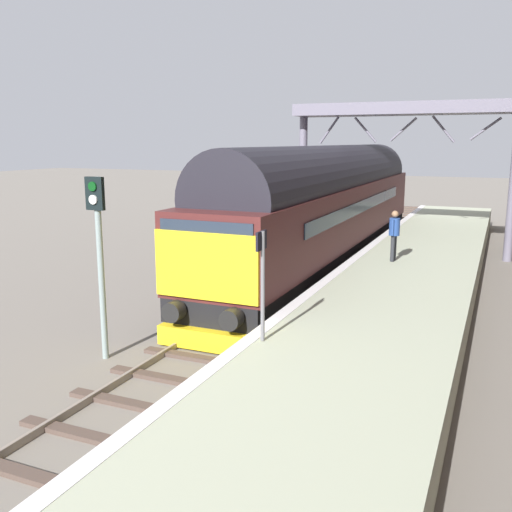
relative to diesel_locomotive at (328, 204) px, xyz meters
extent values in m
plane|color=slate|center=(0.00, -7.32, -2.49)|extent=(140.00, 140.00, 0.00)
cube|color=gray|center=(-0.72, -7.32, -2.41)|extent=(0.07, 60.00, 0.15)
cube|color=gray|center=(0.72, -7.32, -2.41)|extent=(0.07, 60.00, 0.15)
cube|color=#4D3D35|center=(0.00, -15.45, -2.44)|extent=(2.50, 0.26, 0.09)
cube|color=#4D3D35|center=(0.00, -14.20, -2.44)|extent=(2.50, 0.26, 0.09)
cube|color=#4D3D35|center=(0.00, -12.95, -2.44)|extent=(2.50, 0.26, 0.09)
cube|color=#4D3D35|center=(0.00, -11.70, -2.44)|extent=(2.50, 0.26, 0.09)
cube|color=#4D3D35|center=(0.00, -10.45, -2.44)|extent=(2.50, 0.26, 0.09)
cube|color=#4D3D35|center=(0.00, -9.20, -2.44)|extent=(2.50, 0.26, 0.09)
cube|color=#4D3D35|center=(0.00, -7.95, -2.44)|extent=(2.50, 0.26, 0.09)
cube|color=#4D3D35|center=(0.00, -6.70, -2.44)|extent=(2.50, 0.26, 0.09)
cube|color=#4D3D35|center=(0.00, -5.45, -2.44)|extent=(2.50, 0.26, 0.09)
cube|color=#4D3D35|center=(0.00, -4.20, -2.44)|extent=(2.50, 0.26, 0.09)
cube|color=#4D3D35|center=(0.00, -2.95, -2.44)|extent=(2.50, 0.26, 0.09)
cube|color=#4D3D35|center=(0.00, -1.70, -2.44)|extent=(2.50, 0.26, 0.09)
cube|color=#4D3D35|center=(0.00, -0.45, -2.44)|extent=(2.50, 0.26, 0.09)
cube|color=#4D3D35|center=(0.00, 0.80, -2.44)|extent=(2.50, 0.26, 0.09)
cube|color=#4D3D35|center=(0.00, 2.05, -2.44)|extent=(2.50, 0.26, 0.09)
cube|color=#4D3D35|center=(0.00, 3.30, -2.44)|extent=(2.50, 0.26, 0.09)
cube|color=#4D3D35|center=(0.00, 4.55, -2.44)|extent=(2.50, 0.26, 0.09)
cube|color=#4D3D35|center=(0.00, 5.80, -2.44)|extent=(2.50, 0.26, 0.09)
cube|color=#4D3D35|center=(0.00, 7.05, -2.44)|extent=(2.50, 0.26, 0.09)
cube|color=#4D3D35|center=(0.00, 8.30, -2.44)|extent=(2.50, 0.26, 0.09)
cube|color=#4D3D35|center=(0.00, 9.55, -2.44)|extent=(2.50, 0.26, 0.09)
cube|color=#4D3D35|center=(0.00, 10.80, -2.44)|extent=(2.50, 0.26, 0.09)
cube|color=#4D3D35|center=(0.00, 12.05, -2.44)|extent=(2.50, 0.26, 0.09)
cube|color=#4D3D35|center=(0.00, 13.30, -2.44)|extent=(2.50, 0.26, 0.09)
cube|color=#4D3D35|center=(0.00, 14.55, -2.44)|extent=(2.50, 0.26, 0.09)
cube|color=#4D3D35|center=(0.00, 15.80, -2.44)|extent=(2.50, 0.26, 0.09)
cube|color=#4D3D35|center=(0.00, 17.05, -2.44)|extent=(2.50, 0.26, 0.09)
cube|color=#4D3D35|center=(0.00, 18.30, -2.44)|extent=(2.50, 0.26, 0.09)
cube|color=#4D3D35|center=(0.00, 19.55, -2.44)|extent=(2.50, 0.26, 0.09)
cube|color=#4D3D35|center=(0.00, 20.80, -2.44)|extent=(2.50, 0.26, 0.09)
cube|color=#4D3D35|center=(0.00, 22.05, -2.44)|extent=(2.50, 0.26, 0.09)
cube|color=#ADB599|center=(3.60, -7.32, -1.99)|extent=(4.00, 44.00, 1.00)
cube|color=white|center=(1.75, -7.32, -1.48)|extent=(0.30, 44.00, 0.01)
cube|color=black|center=(0.00, 0.04, -1.67)|extent=(2.56, 19.62, 0.60)
cube|color=#4A1E1D|center=(0.00, 0.04, -0.32)|extent=(2.70, 19.62, 2.10)
cylinder|color=black|center=(0.00, 0.04, 0.91)|extent=(2.56, 18.05, 2.57)
cube|color=yellow|center=(0.00, -9.81, -0.47)|extent=(2.65, 0.08, 1.58)
cube|color=#232D3D|center=(0.00, -9.79, 0.26)|extent=(2.38, 0.04, 0.64)
cube|color=#232D3D|center=(1.37, 0.04, -0.02)|extent=(0.04, 13.73, 0.44)
cylinder|color=black|center=(-0.75, -10.02, -1.57)|extent=(0.48, 0.35, 0.48)
cylinder|color=black|center=(0.75, -10.02, -1.57)|extent=(0.48, 0.35, 0.48)
cube|color=yellow|center=(0.00, -9.87, -2.20)|extent=(2.43, 0.36, 0.47)
cylinder|color=black|center=(0.00, -7.93, -1.97)|extent=(1.64, 1.04, 1.04)
cylinder|color=black|center=(0.00, -6.83, -1.97)|extent=(1.64, 1.04, 1.04)
cylinder|color=black|center=(0.00, -5.73, -1.97)|extent=(1.64, 1.04, 1.04)
cylinder|color=black|center=(0.00, 5.80, -1.97)|extent=(1.64, 1.04, 1.04)
cylinder|color=black|center=(0.00, 6.90, -1.97)|extent=(1.64, 1.04, 1.04)
cylinder|color=black|center=(0.00, 8.00, -1.97)|extent=(1.64, 1.04, 1.04)
cylinder|color=gray|center=(-1.88, -11.17, -0.44)|extent=(0.14, 0.14, 4.09)
cube|color=black|center=(-1.88, -11.23, 1.25)|extent=(0.44, 0.10, 0.71)
cylinder|color=#0A3E13|center=(-1.88, -11.29, 1.40)|extent=(0.20, 0.06, 0.20)
cylinder|color=white|center=(-1.88, -11.29, 1.12)|extent=(0.20, 0.06, 0.20)
cylinder|color=slate|center=(2.02, -11.25, -0.40)|extent=(0.08, 0.08, 2.16)
cube|color=black|center=(1.99, -11.25, 0.50)|extent=(0.05, 0.44, 0.36)
cube|color=white|center=(1.96, -11.25, 0.50)|extent=(0.01, 0.20, 0.24)
cylinder|color=#292B30|center=(2.99, -2.70, -1.06)|extent=(0.13, 0.13, 0.84)
cylinder|color=#292B30|center=(3.01, -2.50, -1.06)|extent=(0.13, 0.13, 0.84)
cylinder|color=navy|center=(3.00, -2.60, -0.36)|extent=(0.38, 0.38, 0.56)
sphere|color=#926B4C|center=(3.00, -2.60, 0.05)|extent=(0.22, 0.22, 0.22)
cylinder|color=navy|center=(2.97, -2.81, -0.36)|extent=(0.09, 0.09, 0.52)
cylinder|color=navy|center=(3.03, -2.39, -0.36)|extent=(0.09, 0.09, 0.52)
cylinder|color=slate|center=(-2.40, 4.08, 0.47)|extent=(0.36, 0.36, 5.92)
cube|color=slate|center=(2.05, 4.08, 3.69)|extent=(9.30, 2.00, 0.50)
cylinder|color=slate|center=(-1.19, 4.08, 2.84)|extent=(0.90, 0.10, 1.19)
cylinder|color=slate|center=(0.43, 4.08, 2.84)|extent=(1.02, 0.10, 1.10)
cylinder|color=slate|center=(2.05, 4.08, 2.84)|extent=(1.11, 0.10, 1.01)
cylinder|color=slate|center=(3.67, 4.08, 2.84)|extent=(0.98, 0.10, 1.13)
cylinder|color=slate|center=(5.29, 4.08, 2.84)|extent=(1.17, 0.10, 0.93)
camera|label=1|loc=(6.10, -21.00, 2.34)|focal=39.90mm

